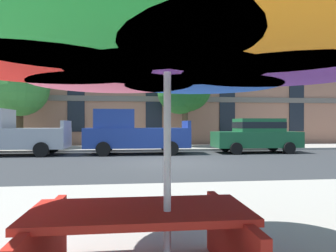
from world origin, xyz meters
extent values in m
plane|color=#2D3033|center=(0.00, 0.00, 0.00)|extent=(120.00, 120.00, 0.00)
cube|color=#9E998E|center=(0.00, 6.80, 0.06)|extent=(56.00, 3.60, 0.12)
cube|color=#A87056|center=(0.00, 15.00, 6.40)|extent=(46.02, 12.00, 12.80)
cube|color=#6B6056|center=(0.00, 8.96, 3.20)|extent=(45.09, 0.08, 0.36)
cube|color=#6B6056|center=(0.00, 8.96, 6.40)|extent=(45.09, 0.08, 0.36)
cube|color=#6B6056|center=(0.00, 8.96, 9.60)|extent=(45.09, 0.08, 0.36)
cube|color=black|center=(-5.11, 8.97, 6.80)|extent=(1.10, 0.06, 11.60)
cube|color=black|center=(0.00, 8.97, 6.80)|extent=(1.10, 0.06, 11.60)
cube|color=black|center=(5.11, 8.97, 6.80)|extent=(1.10, 0.06, 11.60)
cube|color=black|center=(10.23, 8.97, 6.80)|extent=(1.10, 0.06, 11.60)
cube|color=#A8AAB2|center=(-7.10, 3.70, 0.82)|extent=(5.10, 1.90, 0.96)
cube|color=#A8AAB2|center=(-4.63, 3.70, 1.48)|extent=(0.16, 1.75, 0.36)
cylinder|color=black|center=(-5.52, 4.65, 0.34)|extent=(0.68, 0.22, 0.68)
cylinder|color=black|center=(-5.52, 2.75, 0.34)|extent=(0.68, 0.22, 0.68)
cube|color=navy|center=(-1.20, 3.70, 0.82)|extent=(5.10, 1.90, 0.96)
cube|color=navy|center=(-2.30, 3.70, 1.75)|extent=(1.90, 1.75, 0.90)
cube|color=navy|center=(1.27, 3.70, 1.48)|extent=(0.16, 1.75, 0.36)
cylinder|color=black|center=(0.38, 4.65, 0.34)|extent=(0.68, 0.22, 0.68)
cylinder|color=black|center=(0.38, 2.75, 0.34)|extent=(0.68, 0.22, 0.68)
cylinder|color=black|center=(-2.78, 4.65, 0.34)|extent=(0.68, 0.22, 0.68)
cylinder|color=black|center=(-2.78, 2.75, 0.34)|extent=(0.68, 0.22, 0.68)
cube|color=#195933|center=(4.94, 3.70, 0.70)|extent=(4.40, 1.76, 0.80)
cube|color=#195933|center=(5.09, 3.70, 1.44)|extent=(2.30, 1.55, 0.68)
cube|color=black|center=(5.09, 3.70, 1.44)|extent=(2.32, 1.57, 0.32)
cylinder|color=black|center=(3.58, 2.82, 0.30)|extent=(0.60, 0.22, 0.60)
cylinder|color=black|center=(3.58, 4.58, 0.30)|extent=(0.60, 0.22, 0.60)
cylinder|color=black|center=(6.31, 2.82, 0.30)|extent=(0.60, 0.22, 0.60)
cylinder|color=black|center=(6.31, 4.58, 0.30)|extent=(0.60, 0.22, 0.60)
cylinder|color=#4C3823|center=(-8.01, 7.09, 1.24)|extent=(0.47, 0.47, 2.48)
sphere|color=#387F33|center=(-7.88, 6.84, 3.60)|extent=(3.28, 3.28, 3.28)
sphere|color=#387F33|center=(-7.91, 7.20, 3.55)|extent=(2.82, 2.82, 2.82)
cylinder|color=brown|center=(1.80, 7.10, 1.28)|extent=(0.38, 0.38, 2.55)
sphere|color=#236023|center=(1.47, 7.02, 3.52)|extent=(2.81, 2.81, 2.81)
sphere|color=#236023|center=(1.90, 6.86, 3.76)|extent=(2.99, 2.99, 2.99)
cylinder|color=silver|center=(-1.18, -9.00, 1.20)|extent=(0.06, 0.06, 2.40)
cone|color=#662D9E|center=(-0.21, -9.00, 2.14)|extent=(1.70, 1.70, 0.51)
cone|color=blue|center=(-0.69, -8.16, 2.14)|extent=(1.70, 1.70, 0.51)
cone|color=#E5668C|center=(-1.66, -8.16, 2.14)|extent=(1.70, 1.70, 0.51)
cone|color=red|center=(-2.15, -9.00, 2.14)|extent=(1.70, 1.70, 0.51)
cone|color=orange|center=(-0.69, -9.84, 2.14)|extent=(1.70, 1.70, 0.51)
cone|color=#662D9E|center=(-1.18, -9.00, 2.18)|extent=(1.63, 1.63, 0.59)
cube|color=red|center=(-1.39, -8.89, 0.74)|extent=(1.80, 0.81, 0.06)
cube|color=red|center=(-1.39, -8.27, 0.44)|extent=(1.80, 0.29, 0.05)
cube|color=red|center=(-0.61, -8.90, 0.37)|extent=(0.09, 1.40, 0.74)
camera|label=1|loc=(-1.46, -11.41, 1.46)|focal=32.34mm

